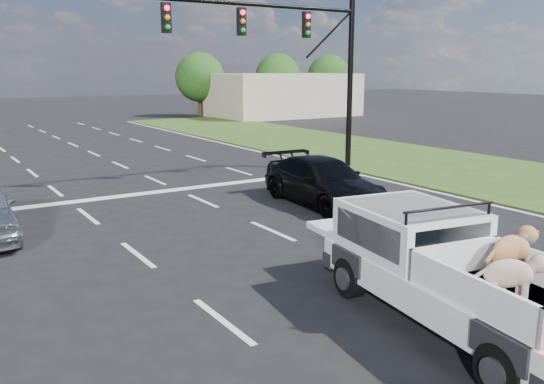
# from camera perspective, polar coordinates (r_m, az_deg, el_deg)

# --- Properties ---
(ground) EXTENTS (160.00, 160.00, 0.00)m
(ground) POSITION_cam_1_polar(r_m,az_deg,el_deg) (10.38, 3.82, -10.46)
(ground) COLOR black
(ground) RESTS_ON ground
(road_markings) EXTENTS (17.75, 60.00, 0.01)m
(road_markings) POSITION_cam_1_polar(r_m,az_deg,el_deg) (15.87, -10.32, -2.60)
(road_markings) COLOR silver
(road_markings) RESTS_ON ground
(grass_shoulder_right) EXTENTS (8.00, 60.00, 0.06)m
(grass_shoulder_right) POSITION_cam_1_polar(r_m,az_deg,el_deg) (23.53, 21.01, 1.62)
(grass_shoulder_right) COLOR #264716
(grass_shoulder_right) RESTS_ON ground
(traffic_signal) EXTENTS (9.11, 0.31, 7.00)m
(traffic_signal) POSITION_cam_1_polar(r_m,az_deg,el_deg) (22.33, 2.97, 13.99)
(traffic_signal) COLOR black
(traffic_signal) RESTS_ON ground
(building_right) EXTENTS (12.00, 7.00, 3.60)m
(building_right) POSITION_cam_1_polar(r_m,az_deg,el_deg) (50.12, 1.17, 9.59)
(building_right) COLOR #BEAC91
(building_right) RESTS_ON ground
(tree_far_d) EXTENTS (4.20, 4.20, 5.40)m
(tree_far_d) POSITION_cam_1_polar(r_m,az_deg,el_deg) (50.61, -7.18, 11.21)
(tree_far_d) COLOR #332114
(tree_far_d) RESTS_ON ground
(tree_far_e) EXTENTS (4.20, 4.20, 5.40)m
(tree_far_e) POSITION_cam_1_polar(r_m,az_deg,el_deg) (54.52, 0.59, 11.36)
(tree_far_e) COLOR #332114
(tree_far_e) RESTS_ON ground
(tree_far_f) EXTENTS (4.20, 4.20, 5.40)m
(tree_far_f) POSITION_cam_1_polar(r_m,az_deg,el_deg) (58.01, 5.66, 11.34)
(tree_far_f) COLOR #332114
(tree_far_f) RESTS_ON ground
(pickup_truck) EXTENTS (2.55, 5.31, 1.91)m
(pickup_truck) POSITION_cam_1_polar(r_m,az_deg,el_deg) (9.55, 16.86, -7.32)
(pickup_truck) COLOR black
(pickup_truck) RESTS_ON ground
(black_coupe) EXTENTS (2.26, 4.90, 1.39)m
(black_coupe) POSITION_cam_1_polar(r_m,az_deg,el_deg) (17.21, 5.06, 1.04)
(black_coupe) COLOR black
(black_coupe) RESTS_ON ground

